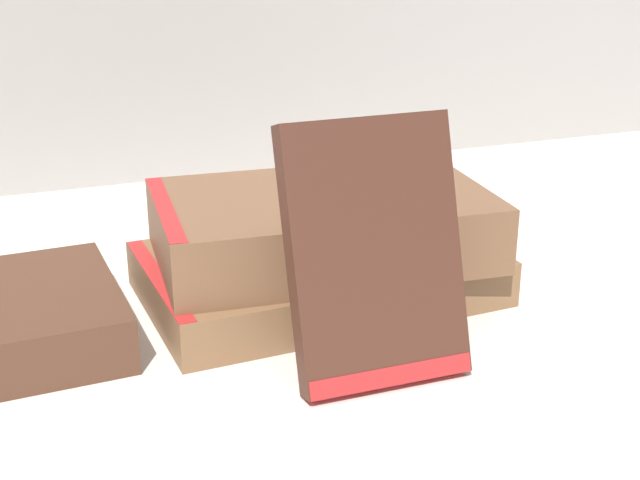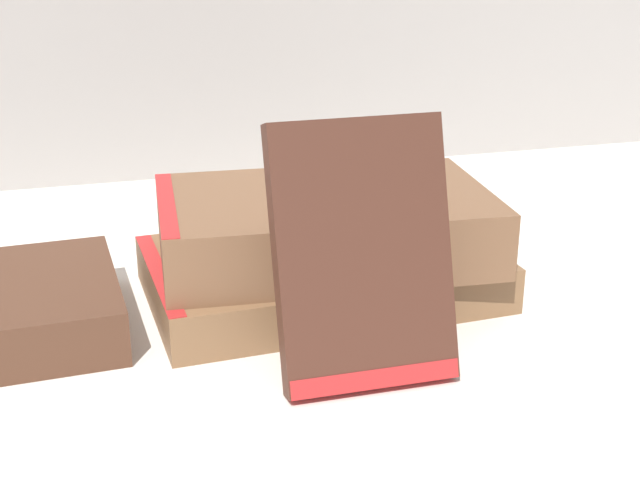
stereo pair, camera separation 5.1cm
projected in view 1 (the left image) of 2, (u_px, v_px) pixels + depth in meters
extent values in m
plane|color=silver|center=(324.00, 314.00, 0.65)|extent=(3.00, 3.00, 0.00)
cube|color=brown|center=(318.00, 274.00, 0.68)|extent=(0.27, 0.17, 0.03)
cube|color=#B22323|center=(160.00, 301.00, 0.63)|extent=(0.02, 0.16, 0.04)
cube|color=brown|center=(322.00, 225.00, 0.66)|extent=(0.25, 0.17, 0.05)
cube|color=#B22323|center=(167.00, 240.00, 0.63)|extent=(0.02, 0.15, 0.05)
cube|color=#422319|center=(372.00, 252.00, 0.55)|extent=(0.11, 0.07, 0.16)
cube|color=#B22323|center=(384.00, 374.00, 0.55)|extent=(0.11, 0.02, 0.02)
cylinder|color=silver|center=(377.00, 195.00, 0.64)|extent=(0.05, 0.05, 0.01)
torus|color=tan|center=(377.00, 195.00, 0.64)|extent=(0.06, 0.06, 0.01)
sphere|color=tan|center=(362.00, 184.00, 0.66)|extent=(0.01, 0.01, 0.01)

